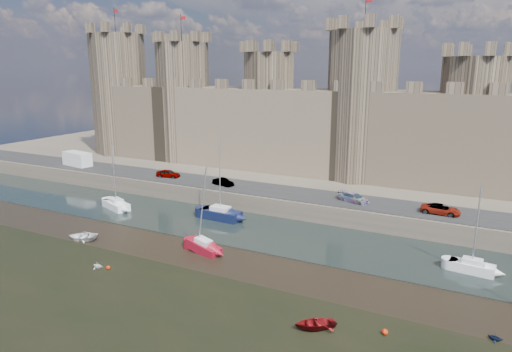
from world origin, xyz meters
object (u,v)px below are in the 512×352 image
(sailboat_0, at_px, (116,204))
(sailboat_1, at_px, (221,213))
(van, at_px, (77,159))
(car_1, at_px, (223,182))
(sailboat_2, at_px, (472,266))
(car_3, at_px, (441,209))
(car_0, at_px, (168,174))
(car_2, at_px, (354,198))
(sailboat_4, at_px, (204,246))

(sailboat_0, height_order, sailboat_1, sailboat_1)
(van, bearing_deg, car_1, 8.33)
(van, distance_m, sailboat_2, 66.79)
(sailboat_2, bearing_deg, car_3, 117.58)
(car_0, relative_size, van, 0.67)
(car_0, height_order, van, van)
(car_2, relative_size, sailboat_1, 0.38)
(sailboat_0, distance_m, sailboat_4, 21.36)
(car_0, distance_m, sailboat_1, 16.92)
(sailboat_0, relative_size, sailboat_1, 0.82)
(sailboat_1, distance_m, sailboat_2, 31.03)
(car_1, height_order, car_2, car_2)
(car_1, bearing_deg, car_2, -75.67)
(sailboat_1, bearing_deg, car_3, 18.23)
(van, distance_m, sailboat_0, 22.05)
(sailboat_4, bearing_deg, car_1, 126.39)
(sailboat_4, bearing_deg, car_0, 147.70)
(sailboat_4, bearing_deg, van, 167.13)
(car_2, bearing_deg, car_3, -73.12)
(sailboat_2, bearing_deg, car_1, 169.87)
(van, bearing_deg, sailboat_4, -15.96)
(car_3, height_order, sailboat_0, sailboat_0)
(car_0, bearing_deg, car_3, -98.72)
(car_1, distance_m, sailboat_2, 36.39)
(van, relative_size, sailboat_1, 0.51)
(car_0, xyz_separation_m, sailboat_4, (18.83, -18.39, -2.44))
(car_0, height_order, car_1, car_0)
(sailboat_4, bearing_deg, sailboat_0, 171.30)
(sailboat_4, bearing_deg, car_2, 68.90)
(car_0, height_order, sailboat_4, sailboat_4)
(van, height_order, sailboat_4, sailboat_4)
(van, bearing_deg, sailboat_1, -3.55)
(van, bearing_deg, sailboat_2, -0.07)
(car_2, bearing_deg, sailboat_2, -107.22)
(sailboat_2, distance_m, sailboat_4, 27.90)
(car_2, xyz_separation_m, sailboat_0, (-31.89, -10.71, -2.38))
(car_3, xyz_separation_m, sailboat_1, (-26.83, -7.64, -2.26))
(sailboat_0, bearing_deg, car_0, 104.90)
(car_1, bearing_deg, car_3, -76.55)
(van, distance_m, sailboat_1, 35.96)
(sailboat_0, bearing_deg, van, 172.00)
(van, xyz_separation_m, sailboat_0, (19.11, -10.58, -3.03))
(car_1, xyz_separation_m, car_3, (30.80, 0.22, 0.05))
(car_1, relative_size, sailboat_0, 0.38)
(van, distance_m, sailboat_4, 43.20)
(car_0, distance_m, sailboat_4, 26.43)
(car_0, bearing_deg, sailboat_4, -142.56)
(car_1, xyz_separation_m, sailboat_2, (34.89, -10.11, -2.33))
(car_1, xyz_separation_m, sailboat_1, (3.97, -7.42, -2.21))
(car_1, distance_m, sailboat_0, 15.89)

